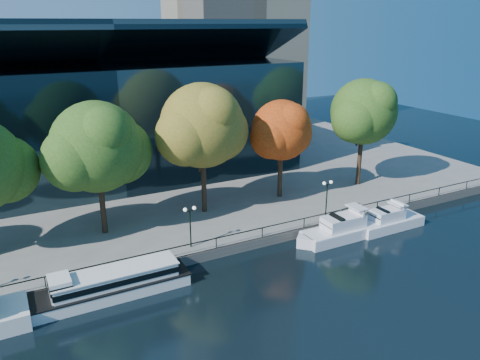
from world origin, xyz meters
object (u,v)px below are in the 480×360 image
cruiser_near (343,229)px  cruiser_far (387,221)px  tree_3 (204,127)px  tree_2 (99,149)px  tree_4 (283,131)px  lamp_2 (327,190)px  lamp_1 (190,218)px  tour_boat (107,284)px  tree_5 (365,113)px

cruiser_near → cruiser_far: 5.55m
cruiser_far → tree_3: bearing=144.4°
tree_2 → tree_3: (11.10, 0.47, 0.84)m
cruiser_near → tree_2: tree_2 is taller
cruiser_far → tree_4: (-6.05, 11.53, 8.09)m
tree_4 → lamp_2: 9.08m
lamp_1 → lamp_2: 15.78m
lamp_2 → lamp_1: bearing=180.0°
cruiser_far → lamp_2: 7.14m
tour_boat → cruiser_far: bearing=-1.6°
tour_boat → tree_2: (2.33, 10.13, 8.57)m
cruiser_near → lamp_2: bearing=82.0°
cruiser_far → tree_4: 15.33m
cruiser_far → tree_2: (-27.09, 10.96, 8.77)m
cruiser_far → tree_3: tree_3 is taller
cruiser_far → tree_4: size_ratio=0.77×
tree_2 → tree_4: bearing=1.6°
lamp_2 → tree_4: bearing=97.8°
cruiser_near → tour_boat: bearing=179.2°
cruiser_near → tree_3: 17.90m
tour_boat → tree_3: bearing=38.3°
tree_4 → tree_5: (11.47, -0.93, 1.30)m
cruiser_far → lamp_1: size_ratio=2.22×
lamp_2 → tree_2: bearing=162.6°
cruiser_far → tree_2: tree_2 is taller
tree_2 → lamp_2: tree_2 is taller
tree_2 → lamp_1: 10.95m
cruiser_near → tree_2: size_ratio=0.83×
tree_2 → lamp_1: tree_2 is taller
tour_boat → tree_2: tree_2 is taller
tree_4 → tree_2: bearing=-178.4°
tree_2 → tree_3: tree_3 is taller
tour_boat → cruiser_near: size_ratio=1.28×
tree_5 → tree_4: bearing=175.3°
cruiser_far → tour_boat: bearing=178.4°
tree_3 → lamp_1: size_ratio=3.53×
cruiser_near → cruiser_far: (5.53, -0.48, -0.06)m
tree_3 → lamp_2: 14.75m
cruiser_far → tree_4: tree_4 is taller
cruiser_far → lamp_1: (-20.81, 4.05, 3.05)m
cruiser_far → tree_2: size_ratio=0.68×
tree_2 → tree_5: 32.52m
cruiser_near → lamp_1: lamp_1 is taller
cruiser_far → lamp_1: 21.42m
tree_4 → tree_5: bearing=-4.7°
cruiser_near → lamp_1: size_ratio=2.72×
tree_3 → tree_4: bearing=0.6°
tour_boat → lamp_1: size_ratio=3.47×
tree_2 → tour_boat: bearing=-102.9°
cruiser_near → tree_2: bearing=154.1°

